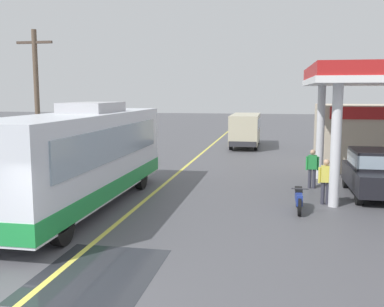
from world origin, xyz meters
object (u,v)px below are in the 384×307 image
(minibus_opposing_lane, at_px, (245,127))
(motorcycle_parked_forecourt, at_px, (299,198))
(coach_bus_main, at_px, (83,159))
(pedestrian_near_pump, at_px, (312,167))
(car_at_pump, at_px, (372,170))
(pedestrian_by_shop, at_px, (326,179))

(minibus_opposing_lane, xyz_separation_m, motorcycle_parked_forecourt, (2.99, -18.18, -1.03))
(coach_bus_main, xyz_separation_m, pedestrian_near_pump, (8.23, 4.74, -0.79))
(car_at_pump, xyz_separation_m, minibus_opposing_lane, (-5.92, 15.32, 0.46))
(coach_bus_main, bearing_deg, pedestrian_near_pump, 29.97)
(minibus_opposing_lane, height_order, pedestrian_by_shop, minibus_opposing_lane)
(motorcycle_parked_forecourt, distance_m, pedestrian_near_pump, 4.02)
(car_at_pump, relative_size, minibus_opposing_lane, 0.69)
(car_at_pump, bearing_deg, pedestrian_by_shop, -138.26)
(motorcycle_parked_forecourt, bearing_deg, minibus_opposing_lane, 99.33)
(pedestrian_by_shop, bearing_deg, coach_bus_main, -167.00)
(coach_bus_main, distance_m, motorcycle_parked_forecourt, 7.63)
(motorcycle_parked_forecourt, height_order, pedestrian_by_shop, pedestrian_by_shop)
(car_at_pump, bearing_deg, pedestrian_near_pump, 154.14)
(coach_bus_main, bearing_deg, motorcycle_parked_forecourt, 6.28)
(minibus_opposing_lane, xyz_separation_m, pedestrian_by_shop, (3.99, -17.04, -0.54))
(pedestrian_by_shop, bearing_deg, motorcycle_parked_forecourt, -131.50)
(pedestrian_near_pump, bearing_deg, car_at_pump, -25.86)
(car_at_pump, xyz_separation_m, pedestrian_by_shop, (-1.93, -1.73, -0.08))
(car_at_pump, distance_m, minibus_opposing_lane, 16.43)
(motorcycle_parked_forecourt, distance_m, pedestrian_by_shop, 1.59)
(pedestrian_near_pump, distance_m, pedestrian_by_shop, 2.80)
(pedestrian_near_pump, height_order, pedestrian_by_shop, same)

